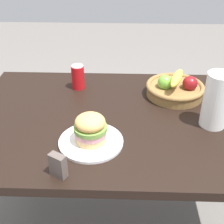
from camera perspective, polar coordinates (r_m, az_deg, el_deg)
ground_plane at (r=1.92m, az=1.74°, el=-19.94°), size 8.00×8.00×0.00m
dining_table at (r=1.46m, az=2.15°, el=-4.14°), size 1.40×0.90×0.75m
plate at (r=1.24m, az=-3.88°, el=-5.47°), size 0.26×0.26×0.01m
sandwich at (r=1.20m, az=-3.99°, el=-3.00°), size 0.13×0.13×0.12m
soda_can at (r=1.62m, az=-6.28°, el=6.42°), size 0.07×0.07×0.13m
fruit_basket at (r=1.58m, az=11.55°, el=4.34°), size 0.29×0.29×0.14m
paper_towel_roll at (r=1.35m, az=18.66°, el=2.02°), size 0.11×0.11×0.24m
napkin_holder at (r=1.09m, az=-9.90°, el=-9.68°), size 0.07×0.06×0.09m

